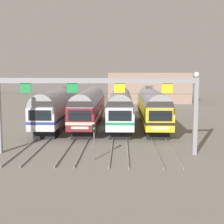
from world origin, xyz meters
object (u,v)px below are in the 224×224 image
yard_signal_mast (94,135)px  commuter_train_maroon (89,106)px  commuter_train_yellow (152,106)px  commuter_train_white (121,106)px  commuter_train_silver (58,106)px  catenary_gantry (96,94)px

yard_signal_mast → commuter_train_maroon: bearing=97.2°
yard_signal_mast → commuter_train_yellow: bearing=69.1°
commuter_train_maroon → commuter_train_white: 3.96m
commuter_train_silver → commuter_train_white: 7.92m
catenary_gantry → commuter_train_yellow: bearing=66.2°
commuter_train_maroon → catenary_gantry: catenary_gantry is taller
commuter_train_yellow → yard_signal_mast: 16.70m
catenary_gantry → yard_signal_mast: (0.00, -2.09, -3.05)m
commuter_train_white → commuter_train_yellow: same height
commuter_train_silver → commuter_train_white: bearing=0.0°
commuter_train_silver → commuter_train_maroon: (3.96, -0.00, -0.00)m
commuter_train_maroon → yard_signal_mast: size_ratio=6.18×
commuter_train_silver → catenary_gantry: 14.94m
commuter_train_yellow → catenary_gantry: (-5.94, -13.50, 2.41)m
catenary_gantry → yard_signal_mast: bearing=-90.0°
catenary_gantry → commuter_train_maroon: bearing=98.4°
commuter_train_yellow → commuter_train_silver: bearing=180.0°
commuter_train_silver → commuter_train_white: same height
commuter_train_white → yard_signal_mast: 15.73m
commuter_train_maroon → yard_signal_mast: bearing=-82.8°
yard_signal_mast → commuter_train_white: bearing=82.8°
commuter_train_silver → yard_signal_mast: (5.94, -15.59, -0.64)m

